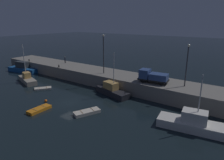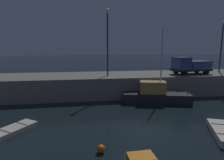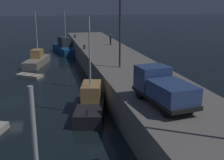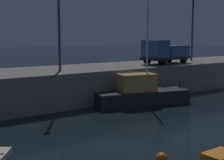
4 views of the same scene
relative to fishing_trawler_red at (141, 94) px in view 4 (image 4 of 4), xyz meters
The scene contains 7 objects.
ground_plane 8.43m from the fishing_trawler_red, 117.08° to the right, with size 320.00×320.00×0.00m, color black.
pier_quay 6.31m from the fishing_trawler_red, 127.30° to the left, with size 69.76×7.13×2.66m.
fishing_trawler_red is the anchor object (origin of this frame).
mooring_buoy_near 12.02m from the fishing_trawler_red, 126.68° to the right, with size 0.50×0.50×0.50m, color orange.
lamp_post_west 9.10m from the fishing_trawler_red, 142.15° to the left, with size 0.44×0.44×8.18m.
lamp_post_east 14.22m from the fishing_trawler_red, 23.24° to the left, with size 0.44×0.44×7.24m.
utility_truck 7.98m from the fishing_trawler_red, 30.82° to the left, with size 5.64×2.83×2.32m.
Camera 4 is at (-12.61, -11.42, 5.26)m, focal length 51.86 mm.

